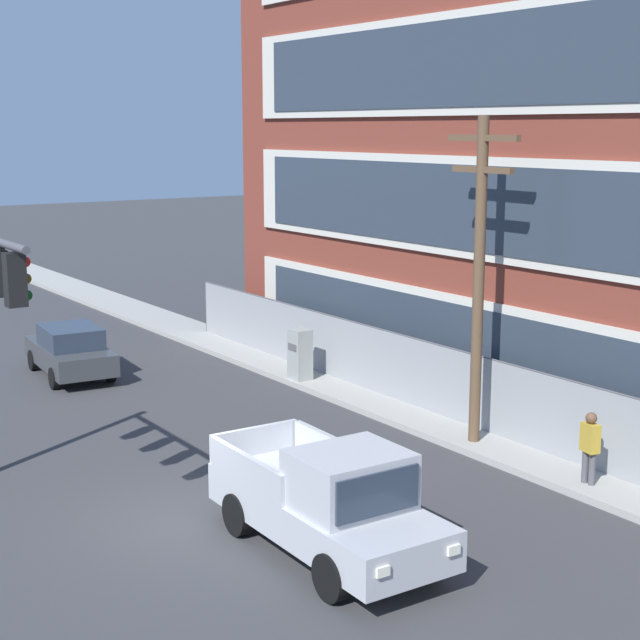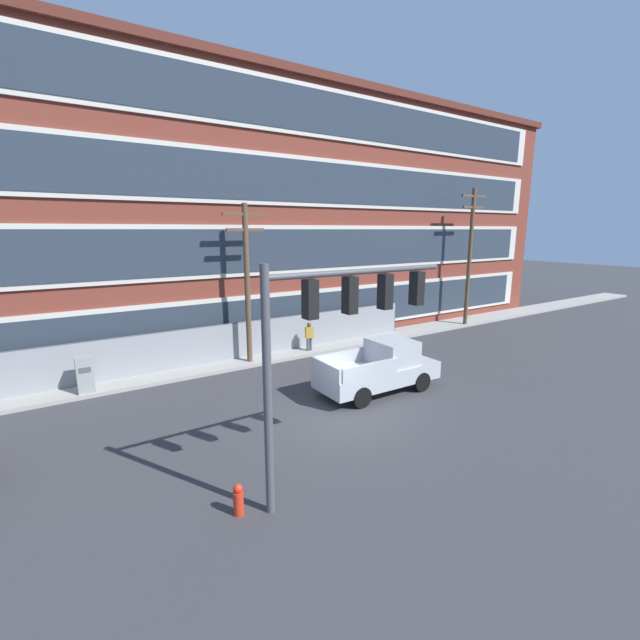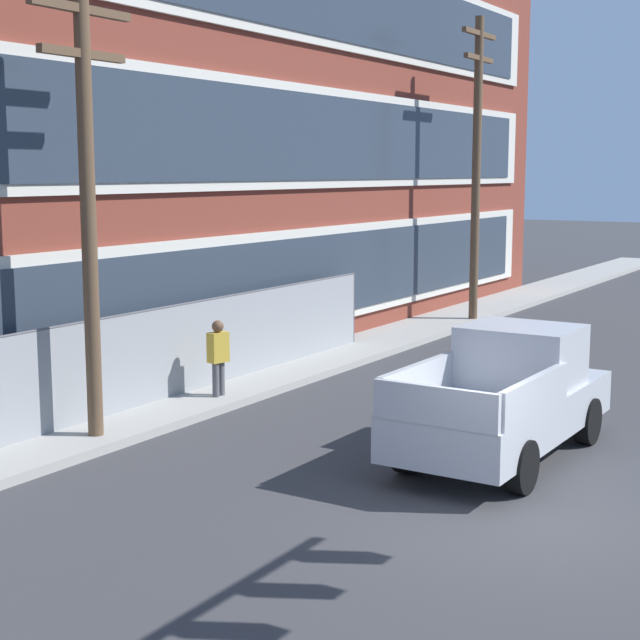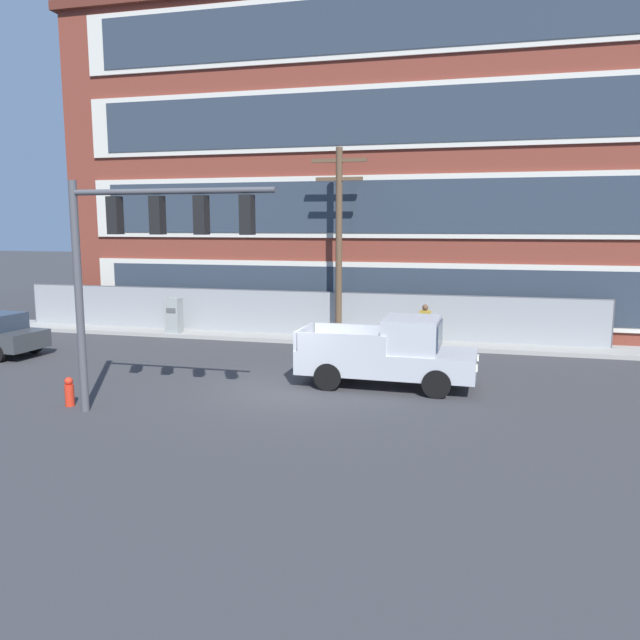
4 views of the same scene
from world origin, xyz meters
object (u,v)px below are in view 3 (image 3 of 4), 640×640
object	(u,v)px
utility_pole_midblock	(477,158)
utility_pole_near_corner	(88,194)
pickup_truck_silver	(506,398)
pedestrian_near_cabinet	(218,356)

from	to	relation	value
utility_pole_midblock	utility_pole_near_corner	bearing A→B (deg)	178.93
pickup_truck_silver	utility_pole_midblock	distance (m)	14.74
pickup_truck_silver	pedestrian_near_cabinet	distance (m)	6.23
utility_pole_near_corner	utility_pole_midblock	size ratio (longest dim) A/B	0.84
utility_pole_near_corner	utility_pole_midblock	world-z (taller)	utility_pole_midblock
pickup_truck_silver	pedestrian_near_cabinet	xyz separation A→B (m)	(0.46, 6.21, 0.01)
utility_pole_near_corner	pedestrian_near_cabinet	size ratio (longest dim) A/B	4.55
utility_pole_midblock	pedestrian_near_cabinet	size ratio (longest dim) A/B	5.39
utility_pole_near_corner	utility_pole_midblock	bearing A→B (deg)	-1.07
pickup_truck_silver	pedestrian_near_cabinet	bearing A→B (deg)	85.78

